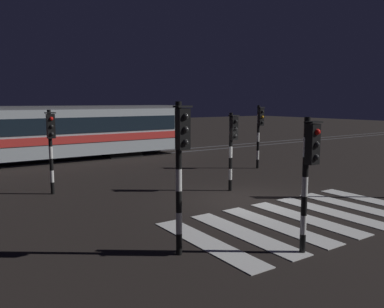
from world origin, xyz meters
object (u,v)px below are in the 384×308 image
at_px(traffic_light_kerb_mid_left, 309,165).
at_px(traffic_light_corner_near_left, 181,156).
at_px(traffic_light_corner_far_right, 260,127).
at_px(traffic_light_corner_far_left, 51,139).
at_px(traffic_light_median_centre, 232,140).
at_px(tram, 47,132).

bearing_deg(traffic_light_kerb_mid_left, traffic_light_corner_near_left, 147.30).
xyz_separation_m(traffic_light_corner_near_left, traffic_light_corner_far_right, (9.76, 7.52, -0.13)).
height_order(traffic_light_corner_far_left, traffic_light_corner_far_right, traffic_light_corner_far_right).
relative_size(traffic_light_corner_far_right, traffic_light_median_centre, 1.08).
distance_m(traffic_light_corner_far_left, traffic_light_median_centre, 6.86).
bearing_deg(traffic_light_kerb_mid_left, tram, 93.98).
bearing_deg(traffic_light_corner_far_left, traffic_light_corner_far_right, -1.21).
bearing_deg(traffic_light_median_centre, traffic_light_kerb_mid_left, -115.15).
relative_size(traffic_light_corner_near_left, traffic_light_kerb_mid_left, 1.11).
relative_size(traffic_light_kerb_mid_left, traffic_light_median_centre, 1.03).
bearing_deg(traffic_light_corner_far_left, traffic_light_kerb_mid_left, -71.08).
height_order(traffic_light_corner_far_right, traffic_light_kerb_mid_left, traffic_light_corner_far_right).
distance_m(traffic_light_median_centre, tram, 12.43).
xyz_separation_m(traffic_light_corner_near_left, traffic_light_median_centre, (5.19, 4.33, -0.29)).
xyz_separation_m(traffic_light_corner_far_right, traffic_light_kerb_mid_left, (-7.33, -9.08, -0.10)).
bearing_deg(traffic_light_corner_near_left, traffic_light_median_centre, 39.84).
bearing_deg(traffic_light_corner_near_left, tram, 85.75).
relative_size(traffic_light_corner_far_left, traffic_light_corner_far_right, 0.97).
height_order(traffic_light_corner_far_left, traffic_light_median_centre, traffic_light_corner_far_left).
distance_m(traffic_light_corner_far_left, traffic_light_corner_near_left, 7.79).
bearing_deg(traffic_light_median_centre, traffic_light_corner_far_right, 34.96).
height_order(traffic_light_kerb_mid_left, traffic_light_median_centre, traffic_light_kerb_mid_left).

